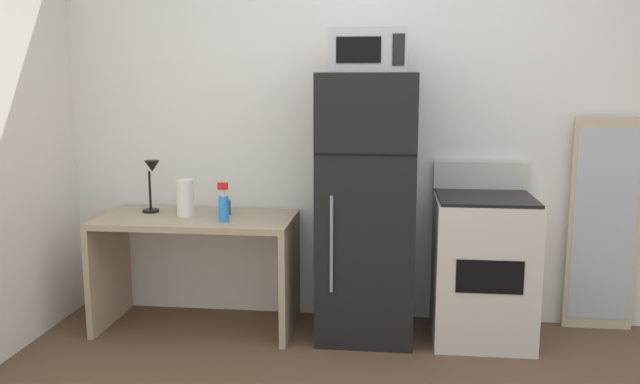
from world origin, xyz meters
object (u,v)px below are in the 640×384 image
Objects in this scene: spray_bottle at (224,206)px; paper_towel_roll at (185,198)px; coffee_mug at (225,207)px; oven_range at (483,267)px; microwave at (368,51)px; desk_lamp at (152,177)px; desk at (197,249)px; refrigerator at (367,207)px; leaning_mirror at (603,225)px.

spray_bottle is 0.32m from paper_towel_roll.
oven_range reaches higher than coffee_mug.
spray_bottle is at bearing -172.43° from microwave.
paper_towel_roll is 1.96m from oven_range.
paper_towel_roll is at bearing -18.59° from desk_lamp.
desk is 0.41m from spray_bottle.
refrigerator is (1.43, -0.08, -0.16)m from desk_lamp.
leaning_mirror is (1.52, 0.26, -0.13)m from refrigerator.
desk_lamp is 1.47× the size of paper_towel_roll.
desk_lamp is 0.32× the size of oven_range.
desk_lamp is 1.42× the size of spray_bottle.
leaning_mirror is (1.52, 0.28, -1.10)m from microwave.
desk is 0.33m from coffee_mug.
refrigerator is 1.55m from leaning_mirror.
oven_range is (1.67, -0.08, -0.33)m from coffee_mug.
microwave reaches higher than oven_range.
coffee_mug is 0.21× the size of microwave.
paper_towel_roll is (0.25, -0.09, -0.12)m from desk_lamp.
desk is 2.77× the size of microwave.
paper_towel_roll is at bearing -179.73° from refrigerator.
desk is 1.68m from microwave.
oven_range is at bearing -1.99° from desk_lamp.
oven_range is (0.73, 0.00, -0.37)m from refrigerator.
microwave reaches higher than spray_bottle.
oven_range is (1.62, 0.14, -0.38)m from spray_bottle.
leaning_mirror is (0.79, 0.26, 0.23)m from oven_range.
desk_lamp reaches higher than paper_towel_roll.
refrigerator is at bearing -179.64° from oven_range.
desk is 2.65m from leaning_mirror.
paper_towel_roll is 0.26m from coffee_mug.
leaning_mirror is at bearing 3.49° from desk_lamp.
coffee_mug is (0.24, 0.09, -0.07)m from paper_towel_roll.
spray_bottle is at bearing -21.90° from desk_lamp.
oven_range is at bearing -162.09° from leaning_mirror.
microwave is at bearing -89.67° from refrigerator.
leaning_mirror is (2.46, 0.18, -0.10)m from coffee_mug.
leaning_mirror is (2.70, 0.27, -0.17)m from paper_towel_roll.
paper_towel_roll is 0.14× the size of refrigerator.
desk_lamp is 0.21× the size of refrigerator.
coffee_mug is at bearing 175.14° from refrigerator.
paper_towel_roll is (-0.07, 0.01, 0.34)m from desk.
desk is 0.76× the size of refrigerator.
paper_towel_roll is at bearing 173.91° from desk.
microwave reaches higher than desk_lamp.
spray_bottle reaches higher than coffee_mug.
desk_lamp is at bearing 178.01° from oven_range.
microwave reaches higher than paper_towel_roll.
refrigerator reaches higher than desk.
coffee_mug is at bearing 28.87° from desk.
spray_bottle is at bearing -170.60° from leaning_mirror.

